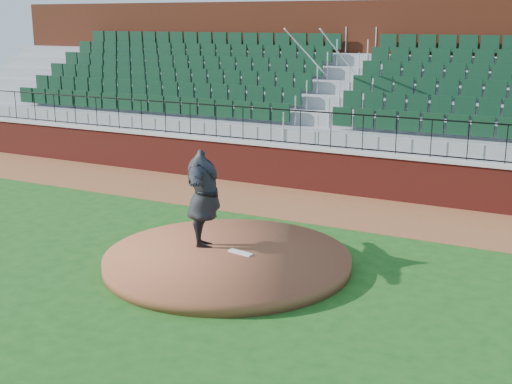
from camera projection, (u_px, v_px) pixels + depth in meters
ground at (221, 272)px, 13.43m from camera, size 90.00×90.00×0.00m
warning_track at (324, 207)px, 18.06m from camera, size 34.00×3.20×0.01m
field_wall at (345, 173)px, 19.29m from camera, size 34.00×0.35×1.20m
wall_cap at (346, 151)px, 19.12m from camera, size 34.00×0.45×0.10m
wall_railing at (347, 132)px, 18.99m from camera, size 34.00×0.05×1.00m
seating_stands at (377, 103)px, 21.20m from camera, size 34.00×5.10×4.60m
concourse_wall at (403, 82)px, 23.49m from camera, size 34.00×0.50×5.50m
pitchers_mound at (228, 260)px, 13.73m from camera, size 5.00×5.00×0.25m
pitching_rubber at (240, 253)px, 13.74m from camera, size 0.56×0.23×0.04m
pitcher at (203, 198)px, 13.96m from camera, size 1.86×2.54×2.06m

